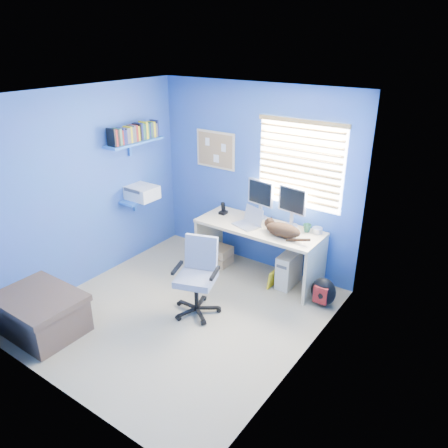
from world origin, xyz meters
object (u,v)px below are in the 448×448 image
Objects in this scene: laptop at (247,218)px; office_chair at (198,286)px; desk at (258,251)px; cat at (283,230)px; tower_pc at (289,269)px.

laptop is 0.37× the size of office_chair.
desk is 1.12m from office_chair.
cat is at bearing -13.82° from desk.
desk is 3.65× the size of cat.
office_chair is at bearing -73.14° from laptop.
office_chair is at bearing -118.83° from tower_pc.
laptop reaches higher than office_chair.
laptop is 0.73× the size of tower_pc.
office_chair reaches higher than desk.
laptop is at bearing 88.72° from office_chair.
desk is at bearing -177.53° from cat.
cat reaches higher than office_chair.
cat reaches higher than tower_pc.
desk reaches higher than tower_pc.
cat reaches higher than desk.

